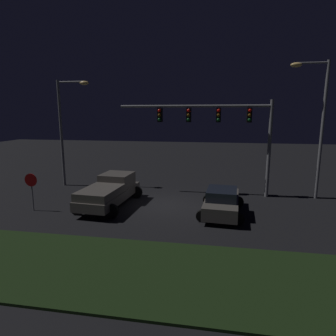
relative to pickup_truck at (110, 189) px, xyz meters
name	(u,v)px	position (x,y,z in m)	size (l,w,h in m)	color
ground_plane	(165,204)	(3.29, 0.69, -1.00)	(80.00, 80.00, 0.00)	black
grass_median	(126,270)	(3.29, -7.20, -0.95)	(26.42, 4.78, 0.10)	black
pickup_truck	(110,189)	(0.00, 0.00, 0.00)	(3.15, 5.54, 1.80)	#514C47
car_sedan	(222,201)	(6.76, -0.52, -0.26)	(2.70, 4.52, 1.51)	#514C47
traffic_signal_gantry	(219,122)	(6.48, 3.50, 4.03)	(10.32, 0.56, 6.50)	slate
street_lamp_left	(67,121)	(-4.94, 4.17, 4.08)	(2.55, 0.44, 8.06)	slate
street_lamp_right	(316,115)	(12.63, 3.67, 4.49)	(2.35, 0.44, 8.86)	slate
stop_sign	(31,185)	(-4.09, -1.78, 0.56)	(0.76, 0.08, 2.23)	slate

